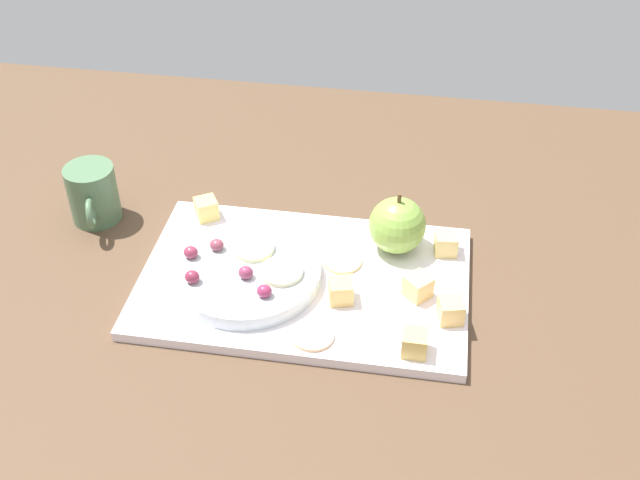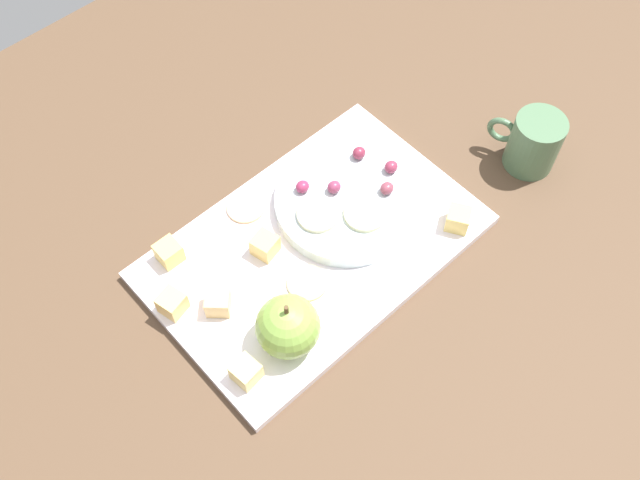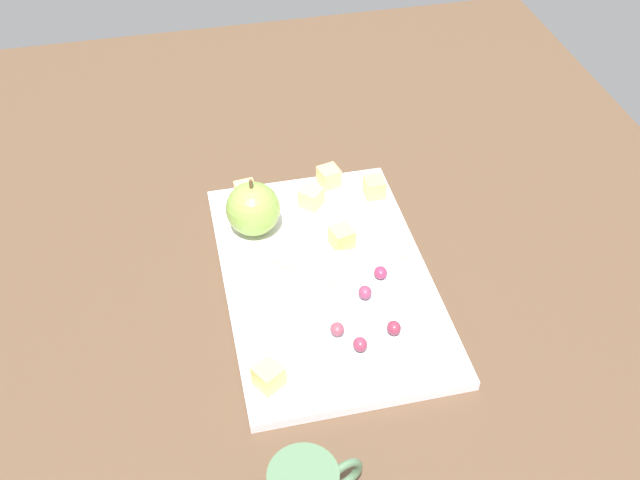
{
  "view_description": "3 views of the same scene",
  "coord_description": "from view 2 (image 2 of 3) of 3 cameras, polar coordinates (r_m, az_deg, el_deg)",
  "views": [
    {
      "loc": [
        -13.98,
        67.21,
        69.28
      ],
      "look_at": [
        -2.33,
        -4.9,
        10.27
      ],
      "focal_mm": 44.17,
      "sensor_mm": 36.0,
      "label": 1
    },
    {
      "loc": [
        -30.19,
        -36.56,
        79.46
      ],
      "look_at": [
        -0.87,
        -4.61,
        8.5
      ],
      "focal_mm": 39.7,
      "sensor_mm": 36.0,
      "label": 2
    },
    {
      "loc": [
        64.34,
        -18.63,
        73.48
      ],
      "look_at": [
        -2.64,
        -3.58,
        9.86
      ],
      "focal_mm": 42.45,
      "sensor_mm": 36.0,
      "label": 3
    }
  ],
  "objects": [
    {
      "name": "apple_slice_0",
      "position": [
        0.86,
        -0.16,
        2.08
      ],
      "size": [
        5.21,
        5.21,
        0.6
      ],
      "primitive_type": "cylinder",
      "color": "beige",
      "rests_on": "serving_dish"
    },
    {
      "name": "grape_2",
      "position": [
        0.9,
        5.75,
        5.88
      ],
      "size": [
        1.78,
        1.6,
        1.56
      ],
      "primitive_type": "ellipsoid",
      "color": "#8A2F47",
      "rests_on": "serving_dish"
    },
    {
      "name": "cracker_0",
      "position": [
        0.83,
        -1.05,
        -3.49
      ],
      "size": [
        4.83,
        4.83,
        0.4
      ],
      "primitive_type": "cylinder",
      "color": "#E1C37E",
      "rests_on": "platter"
    },
    {
      "name": "table",
      "position": [
        0.91,
        -1.56,
        0.04
      ],
      "size": [
        144.63,
        107.81,
        4.23
      ],
      "primitive_type": "cube",
      "color": "brown",
      "rests_on": "ground"
    },
    {
      "name": "cracker_1",
      "position": [
        0.89,
        -6.01,
        2.65
      ],
      "size": [
        4.83,
        4.83,
        0.4
      ],
      "primitive_type": "cylinder",
      "color": "#E4B384",
      "rests_on": "platter"
    },
    {
      "name": "apple_stem",
      "position": [
        0.73,
        -2.73,
        -5.63
      ],
      "size": [
        0.5,
        0.5,
        1.2
      ],
      "primitive_type": "cylinder",
      "color": "brown",
      "rests_on": "apple_whole"
    },
    {
      "name": "serving_dish",
      "position": [
        0.89,
        2.15,
        3.08
      ],
      "size": [
        18.03,
        18.03,
        1.87
      ],
      "primitive_type": "cylinder",
      "color": "silver",
      "rests_on": "platter"
    },
    {
      "name": "cheese_cube_4",
      "position": [
        0.86,
        -12.08,
        -1.01
      ],
      "size": [
        2.77,
        2.77,
        2.74
      ],
      "primitive_type": "cube",
      "rotation": [
        0.0,
        0.0,
        1.56
      ],
      "color": "#E7C467",
      "rests_on": "platter"
    },
    {
      "name": "cheese_cube_3",
      "position": [
        0.85,
        -4.66,
        -0.24
      ],
      "size": [
        3.32,
        3.32,
        2.74
      ],
      "primitive_type": "cube",
      "rotation": [
        0.0,
        0.0,
        0.24
      ],
      "color": "#F0C56C",
      "rests_on": "platter"
    },
    {
      "name": "cheese_cube_2",
      "position": [
        0.83,
        -11.83,
        -5.02
      ],
      "size": [
        3.31,
        3.31,
        2.74
      ],
      "primitive_type": "cube",
      "rotation": [
        0.0,
        0.0,
        0.23
      ],
      "color": "#F1C46F",
      "rests_on": "platter"
    },
    {
      "name": "cheese_cube_1",
      "position": [
        0.78,
        -5.98,
        -10.54
      ],
      "size": [
        3.04,
        3.04,
        2.74
      ],
      "primitive_type": "cube",
      "rotation": [
        0.0,
        0.0,
        0.11
      ],
      "color": "#E7CA75",
      "rests_on": "platter"
    },
    {
      "name": "cheese_cube_0",
      "position": [
        0.88,
        11.07,
        1.68
      ],
      "size": [
        3.77,
        3.77,
        2.74
      ],
      "primitive_type": "cube",
      "rotation": [
        0.0,
        0.0,
        0.55
      ],
      "color": "#F2D16B",
      "rests_on": "platter"
    },
    {
      "name": "cup",
      "position": [
        0.96,
        16.81,
        7.53
      ],
      "size": [
        6.59,
        9.59,
        7.95
      ],
      "color": "#4D6F4E",
      "rests_on": "table"
    },
    {
      "name": "grape_0",
      "position": [
        0.88,
        1.12,
        4.31
      ],
      "size": [
        1.78,
        1.6,
        1.6
      ],
      "primitive_type": "ellipsoid",
      "color": "#883453",
      "rests_on": "serving_dish"
    },
    {
      "name": "grape_4",
      "position": [
        0.91,
        3.16,
        7.02
      ],
      "size": [
        1.78,
        1.6,
        1.61
      ],
      "primitive_type": "ellipsoid",
      "color": "maroon",
      "rests_on": "serving_dish"
    },
    {
      "name": "platter",
      "position": [
        0.87,
        -0.51,
        -0.56
      ],
      "size": [
        39.73,
        25.53,
        1.33
      ],
      "primitive_type": "cube",
      "color": "white",
      "rests_on": "table"
    },
    {
      "name": "cheese_cube_5",
      "position": [
        0.82,
        -8.22,
        -4.99
      ],
      "size": [
        3.88,
        3.88,
        2.74
      ],
      "primitive_type": "cube",
      "rotation": [
        0.0,
        0.0,
        0.81
      ],
      "color": "#EFC176",
      "rests_on": "platter"
    },
    {
      "name": "apple_whole",
      "position": [
        0.77,
        -2.6,
        -6.99
      ],
      "size": [
        7.2,
        7.2,
        7.2
      ],
      "primitive_type": "sphere",
      "color": "#83AE46",
      "rests_on": "platter"
    },
    {
      "name": "grape_3",
      "position": [
        0.88,
        -1.42,
        4.32
      ],
      "size": [
        1.78,
        1.6,
        1.5
      ],
      "primitive_type": "ellipsoid",
      "color": "#942D51",
      "rests_on": "serving_dish"
    },
    {
      "name": "grape_1",
      "position": [
        0.88,
        5.42,
        4.17
      ],
      "size": [
        1.78,
        1.6,
        1.47
      ],
      "primitive_type": "ellipsoid",
      "color": "#873D4C",
      "rests_on": "serving_dish"
    },
    {
      "name": "apple_slice_1",
      "position": [
        0.86,
        3.65,
        2.13
      ],
      "size": [
        5.21,
        5.21,
        0.6
      ],
      "primitive_type": "cylinder",
      "color": "beige",
      "rests_on": "serving_dish"
    }
  ]
}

